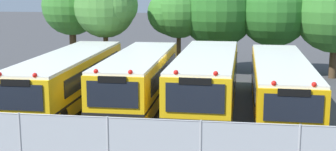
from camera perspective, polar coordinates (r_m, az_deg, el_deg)
ground_plane at (r=22.11m, az=0.43°, el=-4.09°), size 160.00×160.00×0.00m
school_bus_0 at (r=23.05m, az=-11.88°, el=-0.21°), size 2.68×11.51×2.60m
school_bus_1 at (r=22.26m, az=-3.52°, el=-0.31°), size 2.52×10.20×2.66m
school_bus_2 at (r=21.60m, az=4.70°, el=-0.50°), size 2.72×10.70×2.78m
school_bus_3 at (r=21.78m, az=13.43°, el=-0.97°), size 2.57×11.57×2.55m
tree_0 at (r=31.81m, az=-11.39°, el=8.23°), size 3.88×3.88×6.36m
tree_1 at (r=29.60m, az=-7.28°, el=8.23°), size 4.02×3.80×6.29m
tree_2 at (r=30.79m, az=0.93°, el=7.74°), size 3.82×3.58×5.90m
tree_3 at (r=30.93m, az=5.90°, el=8.03°), size 4.91×4.91×6.63m
tree_4 at (r=30.75m, az=12.60°, el=7.63°), size 4.55×4.55×6.41m
chainlink_fence at (r=14.13m, az=-7.24°, el=-8.57°), size 16.41×0.07×1.94m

